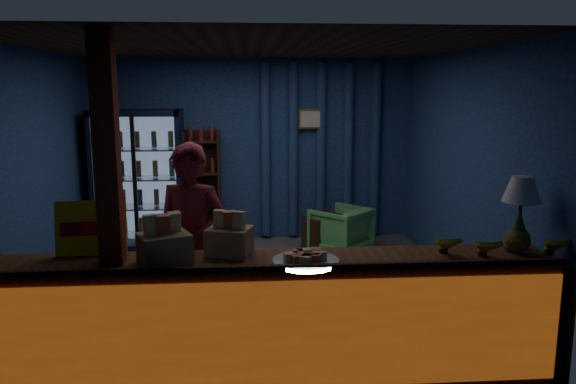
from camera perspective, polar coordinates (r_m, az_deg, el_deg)
The scene contains 18 objects.
ground at distance 6.28m, azimuth -3.35°, elevation -9.91°, with size 4.60×4.60×0.00m, color #515154.
room_walls at distance 5.91m, azimuth -3.51°, elevation 4.47°, with size 4.60×4.60×4.60m.
counter at distance 4.33m, azimuth -2.95°, elevation -12.87°, with size 4.40×0.57×0.99m.
support_post at distance 4.19m, azimuth -17.57°, elevation -2.29°, with size 0.16×0.16×2.60m, color maroon.
beverage_cooler at distance 8.03m, azimuth -14.79°, elevation 1.20°, with size 1.20×0.62×1.90m.
bottle_shelf at distance 8.08m, azimuth -8.64°, elevation 0.49°, with size 0.50×0.28×1.60m.
curtain_folds at distance 8.14m, azimuth 3.35°, elevation 4.26°, with size 1.74×0.14×2.50m.
framed_picture at distance 8.04m, azimuth 2.36°, elevation 7.41°, with size 0.36×0.04×0.28m.
shopkeeper at distance 4.79m, azimuth -9.77°, elevation -5.55°, with size 0.64×0.42×1.76m, color maroon.
green_chair at distance 7.61m, azimuth 5.38°, elevation -3.83°, with size 0.66×0.68×0.62m, color #62C462.
side_table at distance 7.69m, azimuth 3.75°, elevation -4.16°, with size 0.63×0.56×0.57m.
yellow_sign at distance 4.48m, azimuth -19.38°, elevation -3.47°, with size 0.52×0.14×0.41m.
snack_box_left at distance 4.12m, azimuth -12.44°, elevation -5.44°, with size 0.43×0.40×0.37m.
snack_box_centre at distance 4.28m, azimuth -5.98°, elevation -4.77°, with size 0.38×0.34×0.34m.
pastry_tray at distance 4.08m, azimuth 1.80°, elevation -6.86°, with size 0.49×0.49×0.08m.
banana_bunches at distance 4.53m, azimuth 20.64°, elevation -5.02°, with size 1.02×0.29×0.17m.
table_lamp at distance 4.71m, azimuth 22.64°, elevation -0.02°, with size 0.29×0.29×0.57m.
pineapple at distance 4.62m, azimuth 22.32°, elevation -4.14°, with size 0.19×0.19×0.33m.
Camera 1 is at (-0.08, -5.88, 2.20)m, focal length 35.00 mm.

